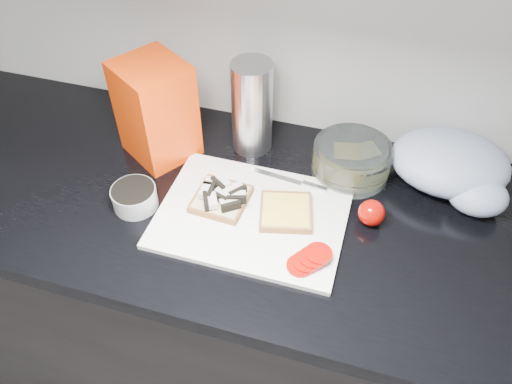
# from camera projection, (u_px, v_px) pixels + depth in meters

# --- Properties ---
(base_cabinet) EXTENTS (3.50, 0.60, 0.86)m
(base_cabinet) POSITION_uv_depth(u_px,v_px,m) (294.00, 322.00, 1.43)
(base_cabinet) COLOR black
(base_cabinet) RESTS_ON ground
(countertop) EXTENTS (3.50, 0.64, 0.04)m
(countertop) POSITION_uv_depth(u_px,v_px,m) (305.00, 219.00, 1.11)
(countertop) COLOR black
(countertop) RESTS_ON base_cabinet
(cutting_board) EXTENTS (0.40, 0.30, 0.01)m
(cutting_board) POSITION_uv_depth(u_px,v_px,m) (252.00, 216.00, 1.08)
(cutting_board) COLOR white
(cutting_board) RESTS_ON countertop
(bread_left) EXTENTS (0.13, 0.13, 0.04)m
(bread_left) POSITION_uv_depth(u_px,v_px,m) (221.00, 197.00, 1.09)
(bread_left) COLOR beige
(bread_left) RESTS_ON cutting_board
(bread_right) EXTENTS (0.14, 0.14, 0.02)m
(bread_right) POSITION_uv_depth(u_px,v_px,m) (286.00, 212.00, 1.07)
(bread_right) COLOR beige
(bread_right) RESTS_ON cutting_board
(tomato_slices) EXTENTS (0.10, 0.10, 0.02)m
(tomato_slices) POSITION_uv_depth(u_px,v_px,m) (309.00, 260.00, 0.98)
(tomato_slices) COLOR #A50A03
(tomato_slices) RESTS_ON cutting_board
(knife) EXTENTS (0.19, 0.03, 0.01)m
(knife) POSITION_uv_depth(u_px,v_px,m) (298.00, 182.00, 1.14)
(knife) COLOR #B9BABE
(knife) RESTS_ON cutting_board
(seed_tub) EXTENTS (0.10, 0.10, 0.05)m
(seed_tub) POSITION_uv_depth(u_px,v_px,m) (134.00, 196.00, 1.09)
(seed_tub) COLOR #9CA1A1
(seed_tub) RESTS_ON countertop
(tub_lid) EXTENTS (0.13, 0.13, 0.01)m
(tub_lid) POSITION_uv_depth(u_px,v_px,m) (268.00, 185.00, 1.15)
(tub_lid) COLOR white
(tub_lid) RESTS_ON countertop
(glass_bowl) EXTENTS (0.18, 0.18, 0.08)m
(glass_bowl) POSITION_uv_depth(u_px,v_px,m) (352.00, 160.00, 1.16)
(glass_bowl) COLOR silver
(glass_bowl) RESTS_ON countertop
(bread_bag) EXTENTS (0.21, 0.20, 0.24)m
(bread_bag) POSITION_uv_depth(u_px,v_px,m) (156.00, 110.00, 1.16)
(bread_bag) COLOR #F91F04
(bread_bag) RESTS_ON countertop
(steel_canister) EXTENTS (0.10, 0.10, 0.23)m
(steel_canister) POSITION_uv_depth(u_px,v_px,m) (252.00, 107.00, 1.17)
(steel_canister) COLOR #BBBCC0
(steel_canister) RESTS_ON countertop
(grocery_bag) EXTENTS (0.27, 0.23, 0.12)m
(grocery_bag) POSITION_uv_depth(u_px,v_px,m) (453.00, 167.00, 1.12)
(grocery_bag) COLOR #ACBBD3
(grocery_bag) RESTS_ON countertop
(whole_tomatoes) EXTENTS (0.06, 0.06, 0.06)m
(whole_tomatoes) POSITION_uv_depth(u_px,v_px,m) (371.00, 213.00, 1.06)
(whole_tomatoes) COLOR #A50A03
(whole_tomatoes) RESTS_ON countertop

